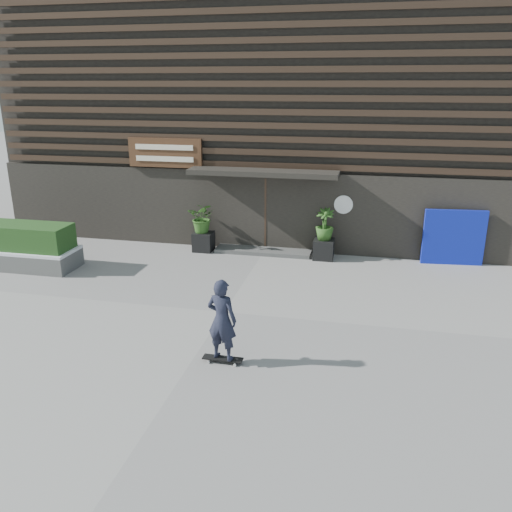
% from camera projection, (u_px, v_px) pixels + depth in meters
% --- Properties ---
extents(ground, '(80.00, 80.00, 0.00)m').
position_uv_depth(ground, '(224.00, 312.00, 12.17)').
color(ground, gray).
rests_on(ground, ground).
extents(entrance_step, '(3.00, 0.80, 0.12)m').
position_uv_depth(entrance_step, '(263.00, 251.00, 16.41)').
color(entrance_step, '#454543').
rests_on(entrance_step, ground).
extents(planter_pot_left, '(0.60, 0.60, 0.60)m').
position_uv_depth(planter_pot_left, '(204.00, 241.00, 16.54)').
color(planter_pot_left, black).
rests_on(planter_pot_left, ground).
extents(bamboo_left, '(0.86, 0.75, 0.96)m').
position_uv_depth(bamboo_left, '(203.00, 218.00, 16.29)').
color(bamboo_left, '#2D591E').
rests_on(bamboo_left, planter_pot_left).
extents(planter_pot_right, '(0.60, 0.60, 0.60)m').
position_uv_depth(planter_pot_right, '(324.00, 249.00, 15.77)').
color(planter_pot_right, black).
rests_on(planter_pot_right, ground).
extents(bamboo_right, '(0.54, 0.54, 0.96)m').
position_uv_depth(bamboo_right, '(325.00, 224.00, 15.52)').
color(bamboo_right, '#2D591E').
rests_on(bamboo_right, planter_pot_right).
extents(raised_bed, '(3.50, 1.20, 0.50)m').
position_uv_depth(raised_bed, '(18.00, 258.00, 15.14)').
color(raised_bed, '#4C4C49').
rests_on(raised_bed, ground).
extents(snow_layer, '(3.50, 1.20, 0.08)m').
position_uv_depth(snow_layer, '(17.00, 248.00, 15.05)').
color(snow_layer, white).
rests_on(snow_layer, raised_bed).
extents(hedge, '(3.30, 1.00, 0.70)m').
position_uv_depth(hedge, '(15.00, 235.00, 14.92)').
color(hedge, '#1B3D16').
rests_on(hedge, snow_layer).
extents(blue_tarp, '(1.75, 0.28, 1.63)m').
position_uv_depth(blue_tarp, '(454.00, 237.00, 15.13)').
color(blue_tarp, '#0C19A7').
rests_on(blue_tarp, ground).
extents(building, '(18.00, 11.00, 8.00)m').
position_uv_depth(building, '(292.00, 113.00, 20.14)').
color(building, black).
rests_on(building, ground).
extents(skateboarder, '(0.78, 0.49, 1.70)m').
position_uv_depth(skateboarder, '(222.00, 320.00, 9.70)').
color(skateboarder, black).
rests_on(skateboarder, ground).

